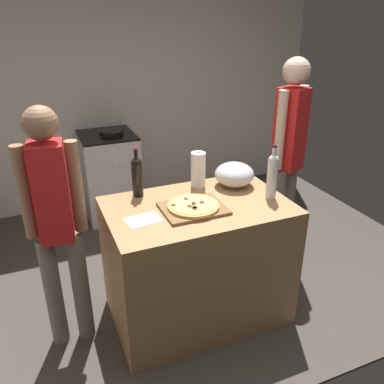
% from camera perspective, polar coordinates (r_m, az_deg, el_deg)
% --- Properties ---
extents(ground_plane, '(4.43, 3.34, 0.02)m').
position_cam_1_polar(ground_plane, '(3.73, -2.58, -8.93)').
color(ground_plane, '#3F3833').
extents(kitchen_wall_rear, '(4.43, 0.10, 2.60)m').
position_cam_1_polar(kitchen_wall_rear, '(4.54, -9.39, 14.77)').
color(kitchen_wall_rear, beige).
rests_on(kitchen_wall_rear, ground_plane).
extents(counter, '(1.21, 0.77, 0.89)m').
position_cam_1_polar(counter, '(2.82, 0.80, -9.99)').
color(counter, '#9E7247').
rests_on(counter, ground_plane).
extents(cutting_board, '(0.40, 0.32, 0.02)m').
position_cam_1_polar(cutting_board, '(2.53, 0.19, -2.39)').
color(cutting_board, brown).
rests_on(cutting_board, counter).
extents(pizza, '(0.33, 0.33, 0.03)m').
position_cam_1_polar(pizza, '(2.52, 0.19, -1.97)').
color(pizza, tan).
rests_on(pizza, cutting_board).
extents(mixing_bowl, '(0.28, 0.28, 0.17)m').
position_cam_1_polar(mixing_bowl, '(2.86, 6.14, 2.54)').
color(mixing_bowl, '#B2B2B7').
rests_on(mixing_bowl, counter).
extents(paper_towel_roll, '(0.11, 0.11, 0.26)m').
position_cam_1_polar(paper_towel_roll, '(2.83, 0.90, 3.26)').
color(paper_towel_roll, white).
rests_on(paper_towel_roll, counter).
extents(wine_bottle_amber, '(0.07, 0.07, 0.35)m').
position_cam_1_polar(wine_bottle_amber, '(2.69, -7.95, 2.42)').
color(wine_bottle_amber, black).
rests_on(wine_bottle_amber, counter).
extents(wine_bottle_clear, '(0.07, 0.07, 0.38)m').
position_cam_1_polar(wine_bottle_clear, '(2.67, 11.54, 2.48)').
color(wine_bottle_clear, silver).
rests_on(wine_bottle_clear, counter).
extents(recipe_sheet, '(0.23, 0.18, 0.00)m').
position_cam_1_polar(recipe_sheet, '(2.43, -7.06, -4.02)').
color(recipe_sheet, white).
rests_on(recipe_sheet, counter).
extents(stove, '(0.56, 0.61, 0.95)m').
position_cam_1_polar(stove, '(4.32, -11.74, 2.43)').
color(stove, '#B7B7BC').
rests_on(stove, ground_plane).
extents(person_in_stripes, '(0.36, 0.22, 1.60)m').
position_cam_1_polar(person_in_stripes, '(2.50, -19.06, -3.97)').
color(person_in_stripes, slate).
rests_on(person_in_stripes, ground_plane).
extents(person_in_red, '(0.34, 0.26, 1.75)m').
position_cam_1_polar(person_in_red, '(3.32, 13.71, 5.68)').
color(person_in_red, slate).
rests_on(person_in_red, ground_plane).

